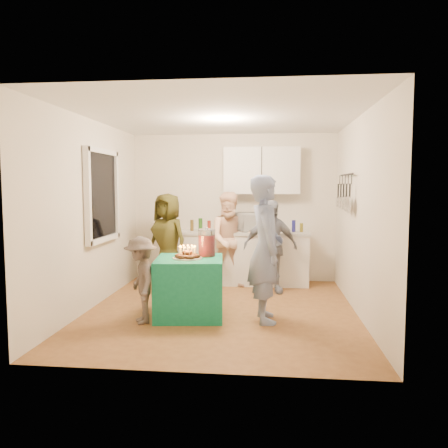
# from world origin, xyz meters

# --- Properties ---
(floor) EXTENTS (4.00, 4.00, 0.00)m
(floor) POSITION_xyz_m (0.00, 0.00, 0.00)
(floor) COLOR brown
(floor) RESTS_ON ground
(ceiling) EXTENTS (4.00, 4.00, 0.00)m
(ceiling) POSITION_xyz_m (0.00, 0.00, 2.60)
(ceiling) COLOR white
(ceiling) RESTS_ON floor
(back_wall) EXTENTS (3.60, 3.60, 0.00)m
(back_wall) POSITION_xyz_m (0.00, 2.00, 1.30)
(back_wall) COLOR silver
(back_wall) RESTS_ON floor
(left_wall) EXTENTS (4.00, 4.00, 0.00)m
(left_wall) POSITION_xyz_m (-1.80, 0.00, 1.30)
(left_wall) COLOR silver
(left_wall) RESTS_ON floor
(right_wall) EXTENTS (4.00, 4.00, 0.00)m
(right_wall) POSITION_xyz_m (1.80, 0.00, 1.30)
(right_wall) COLOR silver
(right_wall) RESTS_ON floor
(window_night) EXTENTS (0.04, 1.00, 1.20)m
(window_night) POSITION_xyz_m (-1.77, 0.30, 1.55)
(window_night) COLOR black
(window_night) RESTS_ON left_wall
(counter) EXTENTS (2.20, 0.58, 0.86)m
(counter) POSITION_xyz_m (0.20, 1.70, 0.43)
(counter) COLOR white
(counter) RESTS_ON floor
(countertop) EXTENTS (2.24, 0.62, 0.05)m
(countertop) POSITION_xyz_m (0.20, 1.70, 0.89)
(countertop) COLOR beige
(countertop) RESTS_ON counter
(upper_cabinet) EXTENTS (1.30, 0.30, 0.80)m
(upper_cabinet) POSITION_xyz_m (0.50, 1.85, 1.95)
(upper_cabinet) COLOR white
(upper_cabinet) RESTS_ON back_wall
(pot_rack) EXTENTS (0.12, 1.00, 0.60)m
(pot_rack) POSITION_xyz_m (1.72, 0.70, 1.60)
(pot_rack) COLOR black
(pot_rack) RESTS_ON right_wall
(microwave) EXTENTS (0.62, 0.45, 0.32)m
(microwave) POSITION_xyz_m (0.35, 1.70, 1.07)
(microwave) COLOR white
(microwave) RESTS_ON countertop
(party_table) EXTENTS (0.94, 0.94, 0.76)m
(party_table) POSITION_xyz_m (-0.38, -0.28, 0.38)
(party_table) COLOR #11754F
(party_table) RESTS_ON floor
(donut_cake) EXTENTS (0.38, 0.38, 0.18)m
(donut_cake) POSITION_xyz_m (-0.40, -0.33, 0.85)
(donut_cake) COLOR #381C0C
(donut_cake) RESTS_ON party_table
(punch_jar) EXTENTS (0.22, 0.22, 0.34)m
(punch_jar) POSITION_xyz_m (-0.18, -0.10, 0.93)
(punch_jar) COLOR #B10E18
(punch_jar) RESTS_ON party_table
(man_birthday) EXTENTS (0.55, 0.73, 1.82)m
(man_birthday) POSITION_xyz_m (0.60, -0.38, 0.91)
(man_birthday) COLOR #7E8DB7
(man_birthday) RESTS_ON floor
(woman_back_left) EXTENTS (0.91, 0.80, 1.57)m
(woman_back_left) POSITION_xyz_m (-1.03, 1.23, 0.78)
(woman_back_left) COLOR brown
(woman_back_left) RESTS_ON floor
(woman_back_center) EXTENTS (0.88, 0.75, 1.59)m
(woman_back_center) POSITION_xyz_m (0.01, 1.37, 0.80)
(woman_back_center) COLOR #F8A781
(woman_back_center) RESTS_ON floor
(woman_back_right) EXTENTS (0.93, 0.56, 1.47)m
(woman_back_right) POSITION_xyz_m (0.66, 1.09, 0.74)
(woman_back_right) COLOR #0F1933
(woman_back_right) RESTS_ON floor
(child_near_left) EXTENTS (0.66, 0.80, 1.07)m
(child_near_left) POSITION_xyz_m (-0.93, -0.63, 0.54)
(child_near_left) COLOR #4C413D
(child_near_left) RESTS_ON floor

